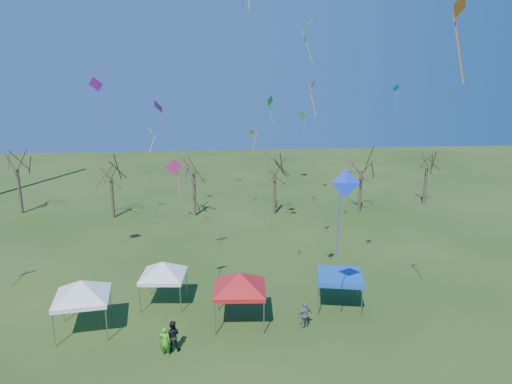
{
  "coord_description": "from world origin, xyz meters",
  "views": [
    {
      "loc": [
        -1.06,
        -22.12,
        13.93
      ],
      "look_at": [
        1.73,
        3.0,
        7.68
      ],
      "focal_mm": 32.0,
      "sensor_mm": 36.0,
      "label": 1
    }
  ],
  "objects_px": {
    "tree_5": "(428,155)",
    "tent_white_west": "(81,284)",
    "tree_3": "(275,158)",
    "tent_white_mid": "(163,265)",
    "person_green": "(165,341)",
    "tent_blue": "(340,277)",
    "person_grey": "(305,315)",
    "person_dark": "(172,336)",
    "tree_0": "(15,153)",
    "tree_2": "(193,156)",
    "tent_red": "(240,276)",
    "tree_4": "(362,156)",
    "tree_1": "(110,162)"
  },
  "relations": [
    {
      "from": "tree_5",
      "to": "tent_white_west",
      "type": "bearing_deg",
      "value": -143.14
    },
    {
      "from": "tree_3",
      "to": "tent_white_west",
      "type": "distance_m",
      "value": 26.28
    },
    {
      "from": "tent_white_mid",
      "to": "person_green",
      "type": "relative_size",
      "value": 2.32
    },
    {
      "from": "tree_3",
      "to": "tent_blue",
      "type": "relative_size",
      "value": 2.4
    },
    {
      "from": "tree_3",
      "to": "person_grey",
      "type": "bearing_deg",
      "value": -94.21
    },
    {
      "from": "tent_white_west",
      "to": "tree_3",
      "type": "bearing_deg",
      "value": 57.03
    },
    {
      "from": "tree_5",
      "to": "person_green",
      "type": "distance_m",
      "value": 38.47
    },
    {
      "from": "tree_5",
      "to": "person_dark",
      "type": "relative_size",
      "value": 4.45
    },
    {
      "from": "tree_5",
      "to": "tent_white_west",
      "type": "distance_m",
      "value": 39.95
    },
    {
      "from": "person_dark",
      "to": "tree_0",
      "type": "bearing_deg",
      "value": -53.16
    },
    {
      "from": "tent_blue",
      "to": "person_dark",
      "type": "height_order",
      "value": "tent_blue"
    },
    {
      "from": "tree_5",
      "to": "person_dark",
      "type": "height_order",
      "value": "tree_5"
    },
    {
      "from": "tent_white_mid",
      "to": "tree_3",
      "type": "bearing_deg",
      "value": 62.42
    },
    {
      "from": "tree_2",
      "to": "tree_5",
      "type": "bearing_deg",
      "value": 3.7
    },
    {
      "from": "tree_0",
      "to": "tree_2",
      "type": "relative_size",
      "value": 1.03
    },
    {
      "from": "tree_2",
      "to": "tent_white_west",
      "type": "xyz_separation_m",
      "value": [
        -5.8,
        -22.22,
        -3.39
      ]
    },
    {
      "from": "tree_5",
      "to": "tent_red",
      "type": "relative_size",
      "value": 1.82
    },
    {
      "from": "tree_4",
      "to": "tent_white_mid",
      "type": "xyz_separation_m",
      "value": [
        -19.29,
        -19.03,
        -3.39
      ]
    },
    {
      "from": "tree_2",
      "to": "person_dark",
      "type": "distance_m",
      "value": 25.31
    },
    {
      "from": "tent_white_west",
      "to": "tent_red",
      "type": "distance_m",
      "value": 8.85
    },
    {
      "from": "tree_0",
      "to": "tent_blue",
      "type": "xyz_separation_m",
      "value": [
        27.88,
        -23.97,
        -4.51
      ]
    },
    {
      "from": "tree_4",
      "to": "tent_red",
      "type": "relative_size",
      "value": 1.92
    },
    {
      "from": "tent_white_west",
      "to": "tree_0",
      "type": "bearing_deg",
      "value": 116.69
    },
    {
      "from": "tree_1",
      "to": "tent_white_mid",
      "type": "relative_size",
      "value": 2.02
    },
    {
      "from": "tree_1",
      "to": "tent_white_mid",
      "type": "distance_m",
      "value": 21.07
    },
    {
      "from": "tent_blue",
      "to": "tree_0",
      "type": "bearing_deg",
      "value": 139.31
    },
    {
      "from": "tree_3",
      "to": "person_grey",
      "type": "relative_size",
      "value": 4.96
    },
    {
      "from": "tree_3",
      "to": "tree_5",
      "type": "height_order",
      "value": "tree_3"
    },
    {
      "from": "tree_0",
      "to": "person_dark",
      "type": "xyz_separation_m",
      "value": [
        17.78,
        -27.71,
        -5.65
      ]
    },
    {
      "from": "tent_white_west",
      "to": "tent_red",
      "type": "relative_size",
      "value": 0.99
    },
    {
      "from": "person_dark",
      "to": "tent_white_west",
      "type": "bearing_deg",
      "value": -21.84
    },
    {
      "from": "tent_red",
      "to": "person_green",
      "type": "xyz_separation_m",
      "value": [
        -4.1,
        -2.9,
        -2.13
      ]
    },
    {
      "from": "tree_3",
      "to": "tent_white_mid",
      "type": "xyz_separation_m",
      "value": [
        -9.97,
        -19.08,
        -3.41
      ]
    },
    {
      "from": "tree_2",
      "to": "tree_3",
      "type": "bearing_deg",
      "value": -2.27
    },
    {
      "from": "tent_red",
      "to": "tree_3",
      "type": "bearing_deg",
      "value": 76.26
    },
    {
      "from": "tent_white_west",
      "to": "tent_blue",
      "type": "height_order",
      "value": "tent_white_west"
    },
    {
      "from": "person_green",
      "to": "person_grey",
      "type": "relative_size",
      "value": 1.01
    },
    {
      "from": "tree_0",
      "to": "tree_1",
      "type": "distance_m",
      "value": 10.47
    },
    {
      "from": "tree_0",
      "to": "tree_4",
      "type": "distance_m",
      "value": 36.36
    },
    {
      "from": "tree_3",
      "to": "tent_white_mid",
      "type": "distance_m",
      "value": 21.79
    },
    {
      "from": "tent_white_mid",
      "to": "tree_4",
      "type": "bearing_deg",
      "value": 44.62
    },
    {
      "from": "tree_1",
      "to": "tree_5",
      "type": "distance_m",
      "value": 34.52
    },
    {
      "from": "tent_blue",
      "to": "tent_red",
      "type": "bearing_deg",
      "value": -168.74
    },
    {
      "from": "tree_4",
      "to": "tent_white_west",
      "type": "xyz_separation_m",
      "value": [
        -23.52,
        -21.84,
        -3.16
      ]
    },
    {
      "from": "tree_3",
      "to": "person_green",
      "type": "height_order",
      "value": "tree_3"
    },
    {
      "from": "tree_3",
      "to": "person_green",
      "type": "relative_size",
      "value": 4.91
    },
    {
      "from": "tree_3",
      "to": "person_dark",
      "type": "relative_size",
      "value": 4.71
    },
    {
      "from": "tree_5",
      "to": "person_grey",
      "type": "height_order",
      "value": "tree_5"
    },
    {
      "from": "tree_0",
      "to": "tree_3",
      "type": "xyz_separation_m",
      "value": [
        26.88,
        -3.34,
        -0.41
      ]
    },
    {
      "from": "tree_3",
      "to": "person_grey",
      "type": "height_order",
      "value": "tree_3"
    }
  ]
}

